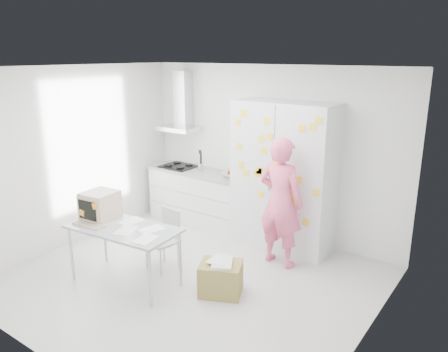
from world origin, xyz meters
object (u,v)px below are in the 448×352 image
Objects in this scene: person at (281,202)px; cardboard_box at (221,278)px; desk at (108,215)px; chair at (166,235)px.

cardboard_box is (-0.19, -1.13, -0.70)m from person.
desk is (-1.63, -1.61, -0.05)m from person.
person is 1.34m from cardboard_box.
person reaches higher than cardboard_box.
desk is 1.78× the size of chair.
cardboard_box is (1.44, 0.48, -0.65)m from desk.
chair is (0.42, 0.60, -0.39)m from desk.
desk is at bearing 47.93° from person.
person is 2.29m from desk.
desk reaches higher than chair.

